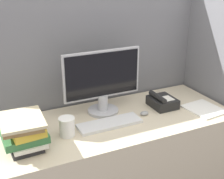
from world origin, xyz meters
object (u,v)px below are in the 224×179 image
Objects in this scene: monitor at (103,83)px; book_stack at (24,132)px; mouse at (144,113)px; coffee_cup at (67,127)px; desk_telephone at (162,102)px; keyboard at (110,123)px.

book_stack is (-0.57, -0.22, -0.12)m from monitor.
mouse is 0.56m from coffee_cup.
monitor is 0.63m from book_stack.
desk_telephone is at bearing 6.64° from book_stack.
monitor is 1.31× the size of keyboard.
monitor is 1.83× the size of book_stack.
book_stack is at bearing -177.01° from keyboard.
book_stack is 1.55× the size of desk_telephone.
monitor reaches higher than coffee_cup.
desk_telephone is (0.99, 0.12, -0.06)m from book_stack.
monitor is at bearing 166.04° from desk_telephone.
monitor is 9.04× the size of mouse.
desk_telephone is (0.42, -0.10, -0.18)m from monitor.
coffee_cup is 0.39× the size of book_stack.
keyboard is 6.90× the size of mouse.
monitor reaches higher than keyboard.
coffee_cup reaches higher than keyboard.
desk_telephone is (0.74, 0.10, -0.02)m from coffee_cup.
monitor is 4.69× the size of coffee_cup.
desk_telephone is at bearing -13.96° from monitor.
mouse reaches higher than keyboard.
mouse is 0.52× the size of coffee_cup.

